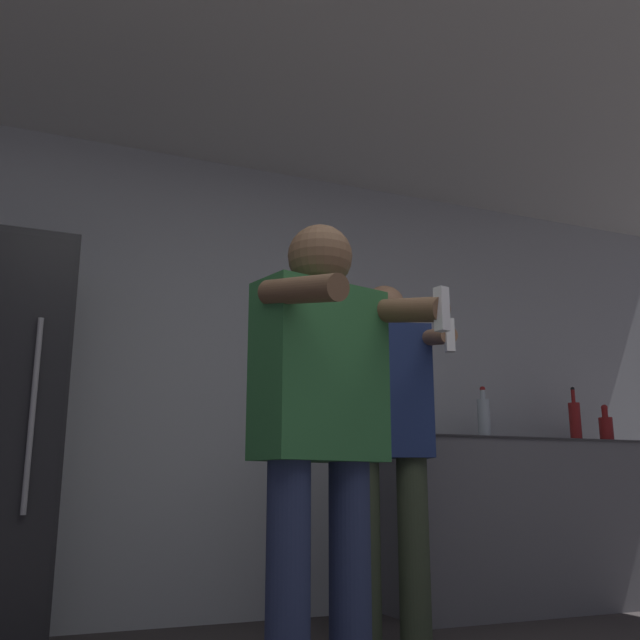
# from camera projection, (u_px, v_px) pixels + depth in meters

# --- Properties ---
(wall_back) EXTENTS (7.00, 0.06, 2.55)m
(wall_back) POSITION_uv_depth(u_px,v_px,m) (202.00, 377.00, 3.92)
(wall_back) COLOR #B2B7BC
(wall_back) RESTS_ON ground_plane
(ceiling_slab) EXTENTS (7.00, 3.18, 0.05)m
(ceiling_slab) POSITION_uv_depth(u_px,v_px,m) (290.00, 27.00, 3.00)
(ceiling_slab) COLOR silver
(ceiling_slab) RESTS_ON wall_back
(counter) EXTENTS (1.59, 0.58, 0.96)m
(counter) POSITION_uv_depth(u_px,v_px,m) (517.00, 523.00, 4.15)
(counter) COLOR slate
(counter) RESTS_ON ground_plane
(bottle_tall_gin) EXTENTS (0.07, 0.07, 0.34)m
(bottle_tall_gin) POSITION_uv_depth(u_px,v_px,m) (575.00, 421.00, 4.41)
(bottle_tall_gin) COLOR maroon
(bottle_tall_gin) RESTS_ON counter
(bottle_amber_bourbon) EXTENTS (0.09, 0.09, 0.24)m
(bottle_amber_bourbon) POSITION_uv_depth(u_px,v_px,m) (606.00, 428.00, 4.49)
(bottle_amber_bourbon) COLOR maroon
(bottle_amber_bourbon) RESTS_ON counter
(bottle_clear_vodka) EXTENTS (0.07, 0.07, 0.31)m
(bottle_clear_vodka) POSITION_uv_depth(u_px,v_px,m) (484.00, 417.00, 4.15)
(bottle_clear_vodka) COLOR silver
(bottle_clear_vodka) RESTS_ON counter
(person_woman_foreground) EXTENTS (0.57, 0.56, 1.56)m
(person_woman_foreground) POSITION_uv_depth(u_px,v_px,m) (322.00, 416.00, 2.29)
(person_woman_foreground) COLOR navy
(person_woman_foreground) RESTS_ON ground_plane
(person_man_side) EXTENTS (0.55, 0.61, 1.62)m
(person_man_side) POSITION_uv_depth(u_px,v_px,m) (388.00, 434.00, 3.24)
(person_man_side) COLOR #38422D
(person_man_side) RESTS_ON ground_plane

